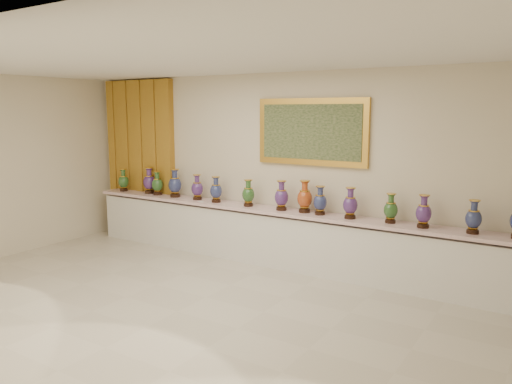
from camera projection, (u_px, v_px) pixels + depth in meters
ground at (177, 312)px, 6.06m from camera, size 8.00×8.00×0.00m
room at (163, 156)px, 9.14m from camera, size 8.00×8.00×8.00m
counter at (273, 237)px, 7.87m from camera, size 7.28×0.48×0.90m
vase_0 at (124, 181)px, 9.48m from camera, size 0.20×0.20×0.42m
vase_1 at (149, 182)px, 9.21m from camera, size 0.27×0.27×0.48m
vase_2 at (157, 184)px, 9.06m from camera, size 0.22×0.22×0.43m
vase_3 at (175, 185)px, 8.82m from camera, size 0.24×0.24×0.50m
vase_4 at (197, 188)px, 8.56m from camera, size 0.26×0.26×0.44m
vase_5 at (216, 191)px, 8.32m from camera, size 0.25×0.25×0.43m
vase_6 at (248, 194)px, 7.98m from camera, size 0.23×0.23×0.43m
vase_7 at (281, 197)px, 7.65m from camera, size 0.28×0.28×0.46m
vase_8 at (305, 198)px, 7.48m from camera, size 0.30×0.30×0.49m
vase_9 at (320, 202)px, 7.32m from camera, size 0.23×0.23×0.43m
vase_10 at (350, 205)px, 7.06m from camera, size 0.27×0.27×0.45m
vase_11 at (391, 210)px, 6.78m from camera, size 0.23×0.23×0.41m
vase_12 at (424, 213)px, 6.50m from camera, size 0.25×0.25×0.44m
vase_13 at (474, 218)px, 6.19m from camera, size 0.20×0.20×0.43m
label_card at (201, 202)px, 8.39m from camera, size 0.10×0.06×0.00m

